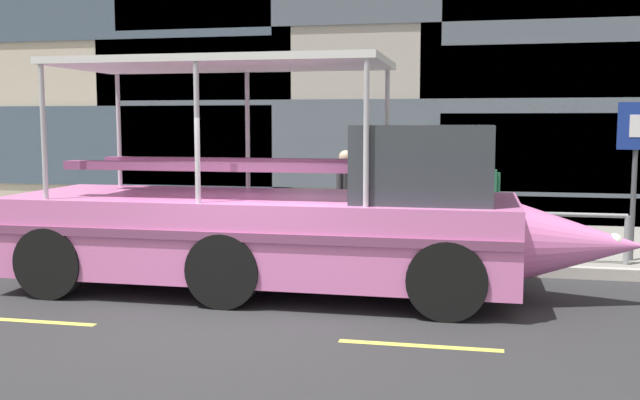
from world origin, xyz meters
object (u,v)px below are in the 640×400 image
(parking_sign, at_px, (636,154))
(pedestrian_mid_left, at_px, (345,188))
(duck_tour_boat, at_px, (295,219))
(pedestrian_near_bow, at_px, (487,192))

(parking_sign, height_order, pedestrian_mid_left, parking_sign)
(duck_tour_boat, bearing_deg, pedestrian_near_bow, 49.72)
(parking_sign, relative_size, pedestrian_near_bow, 1.54)
(parking_sign, bearing_deg, pedestrian_near_bow, 163.32)
(pedestrian_near_bow, xyz_separation_m, pedestrian_mid_left, (-2.55, -0.04, 0.04))
(pedestrian_near_bow, relative_size, pedestrian_mid_left, 0.96)
(parking_sign, bearing_deg, pedestrian_mid_left, 172.35)
(parking_sign, xyz_separation_m, duck_tour_boat, (-5.04, -2.51, -0.88))
(duck_tour_boat, relative_size, pedestrian_near_bow, 5.39)
(pedestrian_near_bow, bearing_deg, duck_tour_boat, -130.28)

